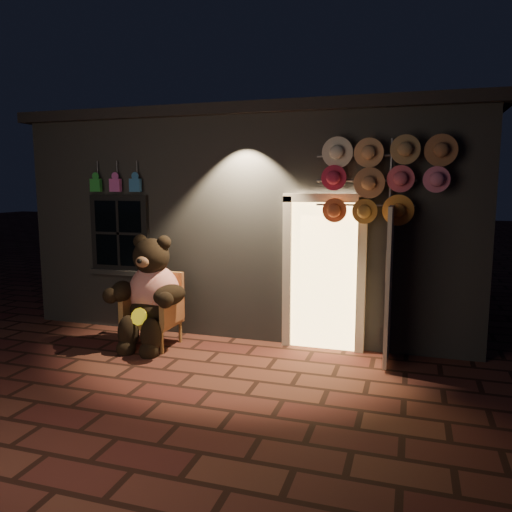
% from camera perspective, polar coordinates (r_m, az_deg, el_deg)
% --- Properties ---
extents(ground, '(60.00, 60.00, 0.00)m').
position_cam_1_polar(ground, '(6.37, -7.19, -13.16)').
color(ground, '#5A2E22').
rests_on(ground, ground).
extents(shop_building, '(7.30, 5.95, 3.51)m').
position_cam_1_polar(shop_building, '(9.72, 2.51, 4.77)').
color(shop_building, slate).
rests_on(shop_building, ground).
extents(wicker_armchair, '(0.74, 0.67, 1.05)m').
position_cam_1_polar(wicker_armchair, '(7.41, -11.40, -5.95)').
color(wicker_armchair, '#A3833F').
rests_on(wicker_armchair, ground).
extents(teddy_bear, '(1.21, 0.94, 1.67)m').
position_cam_1_polar(teddy_bear, '(7.24, -11.99, -4.31)').
color(teddy_bear, red).
rests_on(teddy_bear, ground).
extents(hat_rack, '(1.73, 0.22, 2.92)m').
position_cam_1_polar(hat_rack, '(6.67, 14.00, 8.43)').
color(hat_rack, '#59595E').
rests_on(hat_rack, ground).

